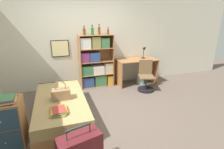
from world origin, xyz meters
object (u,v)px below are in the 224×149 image
at_px(magazine_pile_on_dresser, 5,99).
at_px(bottle_clear, 99,31).
at_px(handbag, 61,94).
at_px(desk_chair, 146,81).
at_px(dresser, 7,123).
at_px(bottle_blue, 108,32).
at_px(bookcase, 96,63).
at_px(waste_bin, 141,79).
at_px(desk, 136,67).
at_px(bottle_brown, 92,31).
at_px(bed, 61,108).
at_px(bottle_green, 84,32).
at_px(desk_lamp, 144,50).
at_px(book_stack_on_bed, 59,111).

xyz_separation_m(magazine_pile_on_dresser, bottle_clear, (1.99, 2.02, 0.83)).
bearing_deg(handbag, desk_chair, 18.83).
relative_size(dresser, bottle_blue, 3.72).
distance_m(bookcase, bottle_clear, 0.93).
relative_size(bottle_blue, waste_bin, 0.80).
bearing_deg(desk, bottle_brown, 173.71).
xyz_separation_m(bed, bottle_clear, (1.20, 1.45, 1.40)).
height_order(dresser, magazine_pile_on_dresser, magazine_pile_on_dresser).
height_order(bottle_brown, bottle_blue, bottle_brown).
bearing_deg(desk_chair, magazine_pile_on_dresser, -157.50).
height_order(magazine_pile_on_dresser, bookcase, bookcase).
relative_size(bed, bottle_green, 8.11).
relative_size(bed, bottle_brown, 7.51).
distance_m(handbag, bottle_brown, 2.09).
relative_size(magazine_pile_on_dresser, bottle_blue, 1.81).
bearing_deg(bottle_clear, bookcase, 177.92).
relative_size(bottle_blue, desk_lamp, 0.52).
bearing_deg(handbag, bookcase, 55.14).
height_order(magazine_pile_on_dresser, desk, magazine_pile_on_dresser).
relative_size(bed, handbag, 5.34).
xyz_separation_m(dresser, desk_chair, (3.17, 1.27, -0.11)).
xyz_separation_m(bottle_green, desk_chair, (1.54, -0.72, -1.33)).
xyz_separation_m(bottle_blue, desk_chair, (0.88, -0.69, -1.32)).
distance_m(book_stack_on_bed, waste_bin, 3.11).
bearing_deg(handbag, magazine_pile_on_dresser, -148.03).
xyz_separation_m(dresser, waste_bin, (3.28, 1.79, -0.25)).
bearing_deg(waste_bin, dresser, -151.46).
height_order(book_stack_on_bed, bottle_green, bottle_green).
xyz_separation_m(bed, handbag, (0.02, -0.07, 0.33)).
xyz_separation_m(handbag, bookcase, (1.06, 1.52, 0.15)).
bearing_deg(desk_lamp, desk_chair, -111.93).
xyz_separation_m(bookcase, bottle_green, (-0.28, -0.01, 0.90)).
bearing_deg(bottle_blue, handbag, -134.03).
bearing_deg(desk_lamp, magazine_pile_on_dresser, -150.32).
relative_size(handbag, bottle_brown, 1.41).
bearing_deg(bottle_blue, dresser, -139.31).
height_order(handbag, book_stack_on_bed, handbag).
bearing_deg(desk, bottle_clear, 172.32).
height_order(handbag, bottle_green, bottle_green).
height_order(handbag, dresser, handbag).
bearing_deg(magazine_pile_on_dresser, book_stack_on_bed, -1.02).
bearing_deg(desk_lamp, waste_bin, -139.25).
height_order(magazine_pile_on_dresser, bottle_blue, bottle_blue).
bearing_deg(bookcase, bottle_clear, -2.08).
height_order(bed, magazine_pile_on_dresser, magazine_pile_on_dresser).
xyz_separation_m(bed, desk, (2.30, 1.30, 0.32)).
xyz_separation_m(dresser, bottle_green, (1.63, 2.00, 1.22)).
distance_m(magazine_pile_on_dresser, bottle_clear, 2.95).
bearing_deg(bottle_brown, bookcase, 9.02).
bearing_deg(bed, magazine_pile_on_dresser, -144.21).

